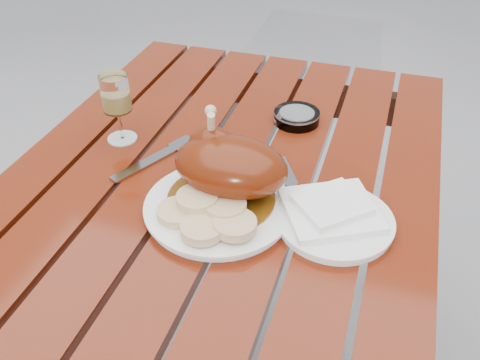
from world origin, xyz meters
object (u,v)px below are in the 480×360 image
object	(u,v)px
wine_glass	(118,109)
side_plate	(335,222)
table	(218,318)
ashtray	(297,117)
dinner_plate	(219,208)

from	to	relation	value
wine_glass	side_plate	bearing A→B (deg)	-16.22
table	wine_glass	world-z (taller)	wine_glass
ashtray	table	bearing A→B (deg)	-108.78
wine_glass	side_plate	xyz separation A→B (m)	(0.47, -0.14, -0.06)
side_plate	ashtray	size ratio (longest dim) A/B	1.98
ashtray	dinner_plate	bearing A→B (deg)	-100.18
table	ashtray	world-z (taller)	ashtray
side_plate	ashtray	bearing A→B (deg)	113.46
side_plate	ashtray	world-z (taller)	ashtray
dinner_plate	wine_glass	xyz separation A→B (m)	(-0.27, 0.16, 0.06)
table	dinner_plate	xyz separation A→B (m)	(0.03, -0.06, 0.38)
table	ashtray	distance (m)	0.49
dinner_plate	wine_glass	size ratio (longest dim) A/B	1.79
table	wine_glass	bearing A→B (deg)	157.60
table	ashtray	xyz separation A→B (m)	(0.09, 0.28, 0.39)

